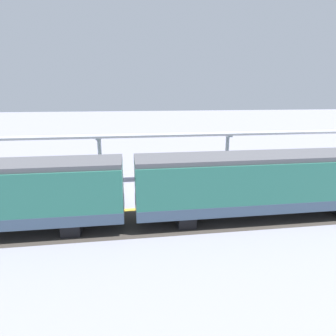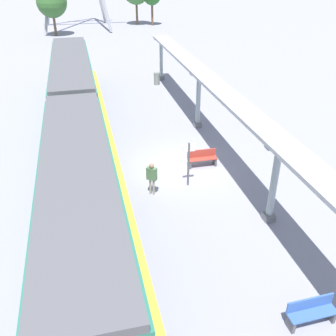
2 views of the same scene
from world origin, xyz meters
The scene contains 11 objects.
ground_plane centered at (0.00, 0.00, 0.00)m, with size 176.00×176.00×0.00m, color gray.
tactile_edge_strip centered at (-2.88, 0.00, 0.00)m, with size 0.42×38.54×0.01m, color gold.
trackbed centered at (-4.69, 0.00, 0.00)m, with size 3.20×50.54×0.01m, color #38332D.
train_near_carriage centered at (-4.69, -4.54, 1.83)m, with size 2.65×13.95×3.48m.
canopy_pillar_second centered at (2.64, -5.00, 1.75)m, with size 1.10×0.44×3.44m.
canopy_pillar_third centered at (2.64, 4.80, 1.75)m, with size 1.10×0.44×3.44m.
canopy_beam centered at (2.64, 0.17, 3.52)m, with size 1.20×30.73×0.16m, color #A8AAB2.
bench_near_end centered at (1.56, -9.82, 0.44)m, with size 1.51×0.48×0.86m.
bench_mid_platform centered at (1.38, -0.03, 0.44)m, with size 1.51×0.46×0.86m.
platform_info_sign centered at (0.18, -1.65, 1.33)m, with size 0.56×0.10×2.20m.
passenger_waiting_near_edge centered at (-1.62, -2.03, 0.98)m, with size 0.49×0.42×1.57m.
Camera 1 is at (-18.18, 2.69, 6.60)m, focal length 30.03 mm.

